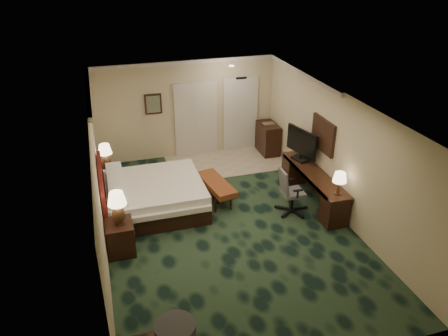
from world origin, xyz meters
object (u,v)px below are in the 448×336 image
object	(u,v)px
nightstand_far	(110,179)
desk	(312,187)
nightstand_near	(120,238)
desk_chair	(293,191)
bed_bench	(216,190)
ottoman	(176,336)
lamp_near	(118,208)
bed	(155,196)
tv	(301,145)
minibar	(268,138)
lamp_far	(106,156)

from	to	relation	value
nightstand_far	desk	world-z (taller)	desk
nightstand_near	desk_chair	bearing A→B (deg)	5.64
bed_bench	ottoman	size ratio (longest dim) A/B	2.18
lamp_near	ottoman	size ratio (longest dim) A/B	1.09
bed	ottoman	size ratio (longest dim) A/B	3.46
ottoman	bed_bench	bearing A→B (deg)	66.30
bed	lamp_near	size ratio (longest dim) A/B	3.17
ottoman	desk	distance (m)	5.03
desk	desk_chair	bearing A→B (deg)	-154.87
ottoman	desk_chair	world-z (taller)	desk_chair
ottoman	desk	size ratio (longest dim) A/B	0.24
tv	minibar	bearing A→B (deg)	75.84
desk_chair	lamp_near	bearing A→B (deg)	-172.70
bed_bench	ottoman	distance (m)	4.33
nightstand_far	lamp_near	bearing A→B (deg)	-88.67
bed	lamp_far	distance (m)	1.67
bed	lamp_far	xyz separation A→B (m)	(-0.95, 1.27, 0.53)
bed	nightstand_far	world-z (taller)	bed
minibar	ottoman	bearing A→B (deg)	-122.60
lamp_far	minibar	world-z (taller)	lamp_far
nightstand_far	bed_bench	size ratio (longest dim) A/B	0.42
nightstand_near	bed_bench	bearing A→B (deg)	31.31
desk	ottoman	bearing A→B (deg)	-139.99
nightstand_near	desk_chair	size ratio (longest dim) A/B	0.61
desk	minibar	bearing A→B (deg)	89.79
lamp_far	nightstand_far	bearing A→B (deg)	-39.57
desk	tv	world-z (taller)	tv
desk_chair	nightstand_near	bearing A→B (deg)	-172.57
nightstand_near	bed	bearing A→B (deg)	57.03
lamp_far	desk_chair	world-z (taller)	lamp_far
desk	desk_chair	size ratio (longest dim) A/B	2.35
bed_bench	ottoman	bearing A→B (deg)	-123.66
bed_bench	desk	bearing A→B (deg)	-29.11
nightstand_far	desk	xyz separation A→B (m)	(4.47, -1.92, 0.08)
bed	bed_bench	size ratio (longest dim) A/B	1.59
bed_bench	bed	bearing A→B (deg)	172.09
desk	tv	size ratio (longest dim) A/B	2.48
nightstand_far	minibar	size ratio (longest dim) A/B	0.64
nightstand_near	lamp_near	bearing A→B (deg)	24.36
ottoman	nightstand_far	bearing A→B (deg)	96.77
bed_bench	desk_chair	size ratio (longest dim) A/B	1.25
lamp_near	tv	bearing A→B (deg)	17.47
nightstand_far	lamp_near	distance (m)	2.68
desk	tv	distance (m)	1.05
nightstand_near	desk	distance (m)	4.48
bed	bed_bench	world-z (taller)	bed
ottoman	tv	xyz separation A→B (m)	(3.86, 3.96, 0.90)
lamp_far	tv	bearing A→B (deg)	-15.25
desk	nightstand_far	bearing A→B (deg)	156.73
lamp_near	bed	bearing A→B (deg)	57.56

